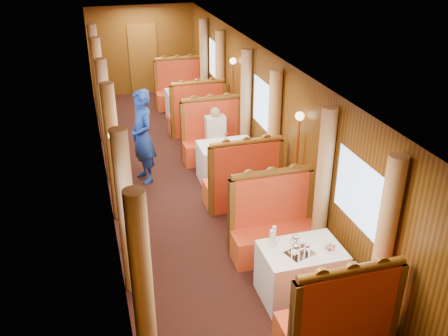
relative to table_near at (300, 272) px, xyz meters
name	(u,v)px	position (x,y,z in m)	size (l,w,h in m)	color
floor	(189,185)	(-0.75, 3.50, -0.38)	(3.00, 12.00, 0.01)	black
ceiling	(185,55)	(-0.75, 3.50, 2.12)	(3.00, 12.00, 0.01)	silver
wall_far	(143,50)	(-0.75, 9.50, 0.88)	(3.00, 2.50, 0.01)	brown
wall_left	(103,132)	(-2.25, 3.50, 0.88)	(12.00, 2.50, 0.01)	brown
wall_right	(265,116)	(0.75, 3.50, 0.88)	(12.00, 2.50, 0.01)	brown
doorway_far	(143,59)	(-0.75, 9.47, 0.62)	(0.80, 0.04, 2.00)	brown
table_near	(300,272)	(0.00, 0.00, 0.00)	(1.05, 0.72, 0.75)	white
banquette_near_fwd	(337,323)	(0.00, -1.01, 0.05)	(1.30, 0.55, 1.34)	red
banquette_near_aft	(273,229)	(0.00, 1.01, 0.05)	(1.30, 0.55, 1.34)	red
table_mid	(227,162)	(0.00, 3.50, 0.00)	(1.05, 0.72, 0.75)	white
banquette_mid_fwd	(243,184)	(0.00, 2.49, 0.05)	(1.30, 0.55, 1.34)	red
banquette_mid_aft	(213,140)	(0.00, 4.51, 0.05)	(1.30, 0.55, 1.34)	red
table_far	(188,105)	(0.00, 7.00, 0.00)	(1.05, 0.72, 0.75)	white
banquette_far_fwd	(197,117)	(0.00, 5.99, 0.05)	(1.30, 0.55, 1.34)	red
banquette_far_aft	(180,91)	(0.00, 8.01, 0.05)	(1.30, 0.55, 1.34)	red
tea_tray	(300,253)	(-0.08, -0.09, 0.38)	(0.34, 0.26, 0.01)	silver
teapot_left	(296,252)	(-0.15, -0.12, 0.45)	(0.18, 0.14, 0.15)	silver
teapot_right	(307,250)	(0.01, -0.10, 0.43)	(0.14, 0.10, 0.11)	silver
teapot_back	(296,242)	(-0.06, 0.08, 0.44)	(0.17, 0.12, 0.13)	silver
fruit_plate	(330,248)	(0.34, -0.10, 0.39)	(0.22, 0.22, 0.05)	white
cup_inboard	(271,241)	(-0.38, 0.15, 0.48)	(0.08, 0.08, 0.26)	white
cup_outboard	(274,237)	(-0.31, 0.22, 0.48)	(0.08, 0.08, 0.26)	white
rose_vase_mid	(226,137)	(-0.03, 3.48, 0.55)	(0.06, 0.06, 0.36)	silver
rose_vase_far	(188,84)	(0.02, 6.97, 0.55)	(0.06, 0.06, 0.36)	silver
window_left_near	(122,230)	(-2.24, 0.00, 1.07)	(1.20, 0.90, 0.01)	#8DADD7
curtain_left_near_a	(143,292)	(-2.13, -0.78, 0.80)	(0.22, 0.22, 2.35)	tan
curtain_left_near_b	(127,214)	(-2.13, 0.78, 0.80)	(0.22, 0.22, 2.35)	tan
window_right_near	(360,194)	(0.74, 0.00, 1.07)	(1.20, 0.90, 0.01)	#8DADD7
curtain_right_near_a	(383,248)	(0.63, -0.78, 0.80)	(0.22, 0.22, 2.35)	tan
curtain_right_near_b	(323,186)	(0.63, 0.78, 0.80)	(0.22, 0.22, 2.35)	tan
window_left_mid	(102,122)	(-2.24, 3.50, 1.07)	(1.20, 0.90, 0.01)	#8DADD7
curtain_left_mid_a	(114,154)	(-2.13, 2.72, 0.80)	(0.22, 0.22, 2.35)	tan
curtain_left_mid_b	(107,120)	(-2.13, 4.28, 0.80)	(0.22, 0.22, 2.35)	tan
window_right_mid	(264,106)	(0.74, 3.50, 1.07)	(1.20, 0.90, 0.01)	#8DADD7
curtain_right_mid_a	(274,136)	(0.63, 2.72, 0.80)	(0.22, 0.22, 2.35)	tan
curtain_right_mid_b	(246,107)	(0.63, 4.28, 0.80)	(0.22, 0.22, 2.35)	tan
window_left_far	(93,70)	(-2.24, 7.00, 1.07)	(1.20, 0.90, 0.01)	#8DADD7
curtain_left_far_a	(101,90)	(-2.13, 6.22, 0.80)	(0.22, 0.22, 2.35)	tan
curtain_left_far_b	(97,72)	(-2.13, 7.78, 0.80)	(0.22, 0.22, 2.35)	tan
window_right_far	(216,61)	(0.74, 7.00, 1.07)	(1.20, 0.90, 0.01)	#8DADD7
curtain_right_far_a	(220,81)	(0.63, 6.22, 0.80)	(0.22, 0.22, 2.35)	tan
curtain_right_far_b	(204,64)	(0.63, 7.78, 0.80)	(0.22, 0.22, 2.35)	tan
sconce_left_fore	(117,168)	(-2.15, 1.75, 1.01)	(0.14, 0.14, 1.95)	#BF8C3F
sconce_right_fore	(298,146)	(0.65, 1.75, 1.01)	(0.14, 0.14, 1.95)	#BF8C3F
sconce_left_aft	(101,95)	(-2.15, 5.25, 1.01)	(0.14, 0.14, 1.95)	#BF8C3F
sconce_right_aft	(233,84)	(0.65, 5.25, 1.01)	(0.14, 0.14, 1.95)	#BF8C3F
steward	(143,137)	(-1.52, 3.95, 0.53)	(0.66, 0.43, 1.82)	navy
passenger	(216,130)	(0.00, 4.29, 0.37)	(0.40, 0.44, 0.76)	beige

